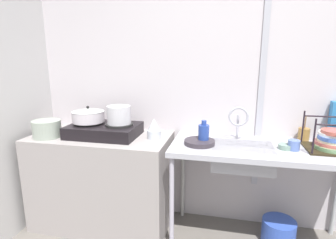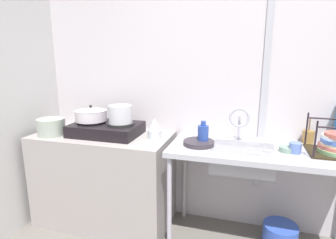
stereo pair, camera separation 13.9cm
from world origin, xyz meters
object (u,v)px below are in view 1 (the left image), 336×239
pot_on_right_burner (119,115)px  small_bowl_on_drainboard (285,147)px  percolator (154,129)px  faucet (238,118)px  stove (104,130)px  bottle_by_sink (204,134)px  cup_by_rack (294,145)px  sink_basin (242,156)px  dish_rack (333,141)px  pot_on_left_burner (88,115)px  bucket_on_floor (278,232)px  pot_beside_stove (47,129)px  utensil_jar (304,134)px  frying_pan (199,142)px

pot_on_right_burner → small_bowl_on_drainboard: 1.31m
percolator → faucet: bearing=7.9°
stove → bottle_by_sink: size_ratio=3.14×
faucet → cup_by_rack: (0.39, -0.16, -0.15)m
stove → cup_by_rack: (1.49, -0.04, -0.02)m
stove → sink_basin: bearing=-0.9°
dish_rack → bottle_by_sink: size_ratio=1.91×
pot_on_right_burner → faucet: faucet is taller
pot_on_left_burner → percolator: bearing=2.4°
stove → bucket_on_floor: 1.66m
percolator → small_bowl_on_drainboard: (1.01, -0.05, -0.06)m
pot_on_right_burner → pot_beside_stove: size_ratio=0.84×
pot_beside_stove → bottle_by_sink: (1.30, 0.10, 0.01)m
stove → bucket_on_floor: (1.47, 0.03, -0.78)m
small_bowl_on_drainboard → bucket_on_floor: size_ratio=0.38×
stove → sink_basin: 1.15m
pot_on_right_burner → utensil_jar: size_ratio=0.97×
bottle_by_sink → utensil_jar: (0.78, 0.26, -0.03)m
stove → bucket_on_floor: stove is taller
faucet → small_bowl_on_drainboard: size_ratio=2.74×
sink_basin → small_bowl_on_drainboard: (0.30, -0.01, 0.10)m
cup_by_rack → utensil_jar: (0.13, 0.27, 0.01)m
pot_on_left_burner → small_bowl_on_drainboard: size_ratio=2.70×
pot_beside_stove → bucket_on_floor: bearing=5.0°
stove → utensil_jar: utensil_jar is taller
frying_pan → dish_rack: dish_rack is taller
sink_basin → dish_rack: size_ratio=1.29×
pot_beside_stove → cup_by_rack: 1.95m
faucet → bottle_by_sink: 0.32m
bottle_by_sink → bucket_on_floor: size_ratio=0.70×
dish_rack → sink_basin: bearing=-177.0°
bucket_on_floor → small_bowl_on_drainboard: bearing=-113.6°
pot_beside_stove → percolator: percolator is taller
sink_basin → utensil_jar: 0.56m
bucket_on_floor → sink_basin: bearing=-171.4°
bucket_on_floor → bottle_by_sink: bearing=-174.2°
frying_pan → cup_by_rack: cup_by_rack is taller
faucet → bucket_on_floor: (0.36, -0.09, -0.91)m
sink_basin → small_bowl_on_drainboard: small_bowl_on_drainboard is taller
dish_rack → pot_on_right_burner: bearing=-179.5°
percolator → cup_by_rack: bearing=-3.5°
percolator → frying_pan: (0.38, -0.08, -0.06)m
dish_rack → small_bowl_on_drainboard: (-0.32, -0.04, -0.05)m
bucket_on_floor → percolator: bearing=-179.6°
percolator → cup_by_rack: percolator is taller
frying_pan → dish_rack: 0.95m
stove → pot_beside_stove: pot_beside_stove is taller
pot_on_left_burner → small_bowl_on_drainboard: (1.58, -0.03, -0.16)m
pot_on_left_burner → cup_by_rack: 1.64m
percolator → stove: bearing=-176.8°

